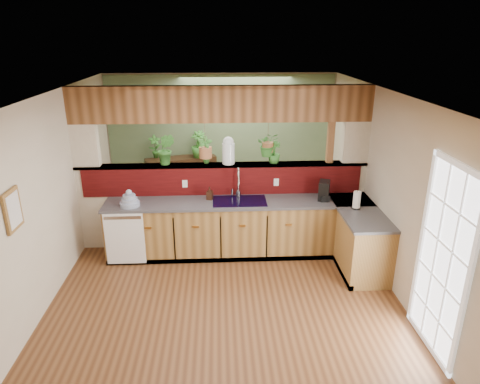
{
  "coord_description": "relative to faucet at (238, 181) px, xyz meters",
  "views": [
    {
      "loc": [
        -0.06,
        -5.14,
        3.33
      ],
      "look_at": [
        0.24,
        0.7,
        1.15
      ],
      "focal_mm": 32.0,
      "sensor_mm": 36.0,
      "label": 1
    }
  ],
  "objects": [
    {
      "name": "shelving_console",
      "position": [
        -1.06,
        2.12,
        -0.67
      ],
      "size": [
        1.45,
        0.8,
        0.94
      ],
      "primitive_type": "cube",
      "rotation": [
        0.0,
        0.0,
        0.32
      ],
      "color": "black",
      "rests_on": "ground"
    },
    {
      "name": "ledge_plant_left",
      "position": [
        -1.11,
        0.22,
        0.47
      ],
      "size": [
        0.31,
        0.27,
        0.49
      ],
      "primitive_type": "imported",
      "rotation": [
        0.0,
        0.0,
        -0.2
      ],
      "color": "#2D6924",
      "rests_on": "pass_through_ledge"
    },
    {
      "name": "shelf_plant_b",
      "position": [
        -0.7,
        2.12,
        0.07
      ],
      "size": [
        0.35,
        0.35,
        0.53
      ],
      "primitive_type": "imported",
      "rotation": [
        0.0,
        0.0,
        -0.2
      ],
      "color": "#2D6924",
      "rests_on": "shelving_console"
    },
    {
      "name": "french_door",
      "position": [
        2.04,
        -2.43,
        -0.12
      ],
      "size": [
        0.06,
        1.02,
        2.16
      ],
      "primitive_type": "cube",
      "color": "white",
      "rests_on": "ground"
    },
    {
      "name": "pass_through_ledge",
      "position": [
        -0.23,
        0.22,
        0.2
      ],
      "size": [
        4.6,
        0.21,
        0.04
      ],
      "primitive_type": "cube",
      "color": "brown",
      "rests_on": "ground"
    },
    {
      "name": "ledge_plant_right",
      "position": [
        0.58,
        0.22,
        0.4
      ],
      "size": [
        0.23,
        0.23,
        0.35
      ],
      "primitive_type": "imported",
      "rotation": [
        0.0,
        0.0,
        -0.18
      ],
      "color": "#2D6924",
      "rests_on": "pass_through_ledge"
    },
    {
      "name": "hanging_plant_a",
      "position": [
        -0.5,
        0.22,
        0.59
      ],
      "size": [
        0.23,
        0.2,
        0.56
      ],
      "color": "brown",
      "rests_on": "header_beam"
    },
    {
      "name": "faucet",
      "position": [
        0.0,
        0.0,
        0.0
      ],
      "size": [
        0.22,
        0.22,
        0.5
      ],
      "color": "#B7B7B2",
      "rests_on": "countertop"
    },
    {
      "name": "soap_dispenser",
      "position": [
        -0.44,
        -0.06,
        -0.17
      ],
      "size": [
        0.11,
        0.11,
        0.2
      ],
      "primitive_type": "imported",
      "rotation": [
        0.0,
        0.0,
        -0.27
      ],
      "color": "#3A2115",
      "rests_on": "countertop"
    },
    {
      "name": "paper_towel",
      "position": [
        1.72,
        -0.54,
        -0.14
      ],
      "size": [
        0.13,
        0.13,
        0.28
      ],
      "color": "black",
      "rests_on": "countertop"
    },
    {
      "name": "hanging_plant_b",
      "position": [
        0.48,
        0.22,
        0.69
      ],
      "size": [
        0.34,
        0.29,
        0.49
      ],
      "color": "brown",
      "rests_on": "header_beam"
    },
    {
      "name": "framed_print",
      "position": [
        -2.51,
        -1.93,
        0.38
      ],
      "size": [
        0.04,
        0.35,
        0.45
      ],
      "color": "brown",
      "rests_on": "wall_left"
    },
    {
      "name": "navy_sink",
      "position": [
        0.02,
        -0.15,
        -0.35
      ],
      "size": [
        0.82,
        0.5,
        0.18
      ],
      "color": "black",
      "rests_on": "countertop"
    },
    {
      "name": "wall_right",
      "position": [
        2.07,
        -1.13,
        0.13
      ],
      "size": [
        0.02,
        7.0,
        2.6
      ],
      "primitive_type": "cube",
      "color": "beige",
      "rests_on": "ground"
    },
    {
      "name": "wall_back",
      "position": [
        -0.23,
        2.37,
        0.13
      ],
      "size": [
        4.6,
        0.02,
        2.6
      ],
      "primitive_type": "cube",
      "color": "beige",
      "rests_on": "ground"
    },
    {
      "name": "pass_through_partition",
      "position": [
        -0.2,
        0.22,
        0.02
      ],
      "size": [
        4.6,
        0.21,
        2.6
      ],
      "color": "beige",
      "rests_on": "ground"
    },
    {
      "name": "dish_stack",
      "position": [
        -1.63,
        -0.27,
        -0.19
      ],
      "size": [
        0.3,
        0.3,
        0.26
      ],
      "color": "#8995B1",
      "rests_on": "countertop"
    },
    {
      "name": "dishwasher",
      "position": [
        -1.71,
        -0.47,
        -0.71
      ],
      "size": [
        0.58,
        0.03,
        0.82
      ],
      "color": "white",
      "rests_on": "ground"
    },
    {
      "name": "wall_left",
      "position": [
        -2.53,
        -1.13,
        0.13
      ],
      "size": [
        0.02,
        7.0,
        2.6
      ],
      "primitive_type": "cube",
      "color": "beige",
      "rests_on": "ground"
    },
    {
      "name": "ground",
      "position": [
        -0.23,
        -1.13,
        -1.17
      ],
      "size": [
        4.6,
        7.0,
        0.01
      ],
      "primitive_type": "cube",
      "color": "brown",
      "rests_on": "ground"
    },
    {
      "name": "shelf_plant_a",
      "position": [
        -1.56,
        2.12,
        0.03
      ],
      "size": [
        0.29,
        0.24,
        0.46
      ],
      "primitive_type": "imported",
      "rotation": [
        0.0,
        0.0,
        0.37
      ],
      "color": "#2D6924",
      "rests_on": "shelving_console"
    },
    {
      "name": "glass_jar",
      "position": [
        -0.14,
        0.22,
        0.44
      ],
      "size": [
        0.2,
        0.2,
        0.44
      ],
      "color": "silver",
      "rests_on": "pass_through_ledge"
    },
    {
      "name": "header_beam",
      "position": [
        -0.23,
        0.22,
        1.16
      ],
      "size": [
        4.6,
        0.15,
        0.55
      ],
      "primitive_type": "cube",
      "color": "brown",
      "rests_on": "ground"
    },
    {
      "name": "countertop",
      "position": [
        0.6,
        -0.26,
        -0.72
      ],
      "size": [
        4.14,
        1.52,
        0.9
      ],
      "color": "brown",
      "rests_on": "ground"
    },
    {
      "name": "coffee_maker",
      "position": [
        1.33,
        -0.15,
        -0.13
      ],
      "size": [
        0.16,
        0.26,
        0.29
      ],
      "rotation": [
        0.0,
        0.0,
        -0.32
      ],
      "color": "black",
      "rests_on": "countertop"
    },
    {
      "name": "floor_plant",
      "position": [
        0.6,
        1.45,
        -0.77
      ],
      "size": [
        0.79,
        0.71,
        0.79
      ],
      "primitive_type": "imported",
      "rotation": [
        0.0,
        0.0,
        0.14
      ],
      "color": "#2D6924",
      "rests_on": "ground"
    },
    {
      "name": "ceiling",
      "position": [
        -0.23,
        -1.13,
        1.43
      ],
      "size": [
        4.6,
        7.0,
        0.01
      ],
      "primitive_type": "cube",
      "color": "brown",
      "rests_on": "ground"
    },
    {
      "name": "sage_backwall",
      "position": [
        -0.23,
        2.35,
        0.13
      ],
      "size": [
        4.55,
        0.02,
        2.55
      ],
      "primitive_type": "cube",
      "color": "#56704C",
      "rests_on": "ground"
    }
  ]
}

